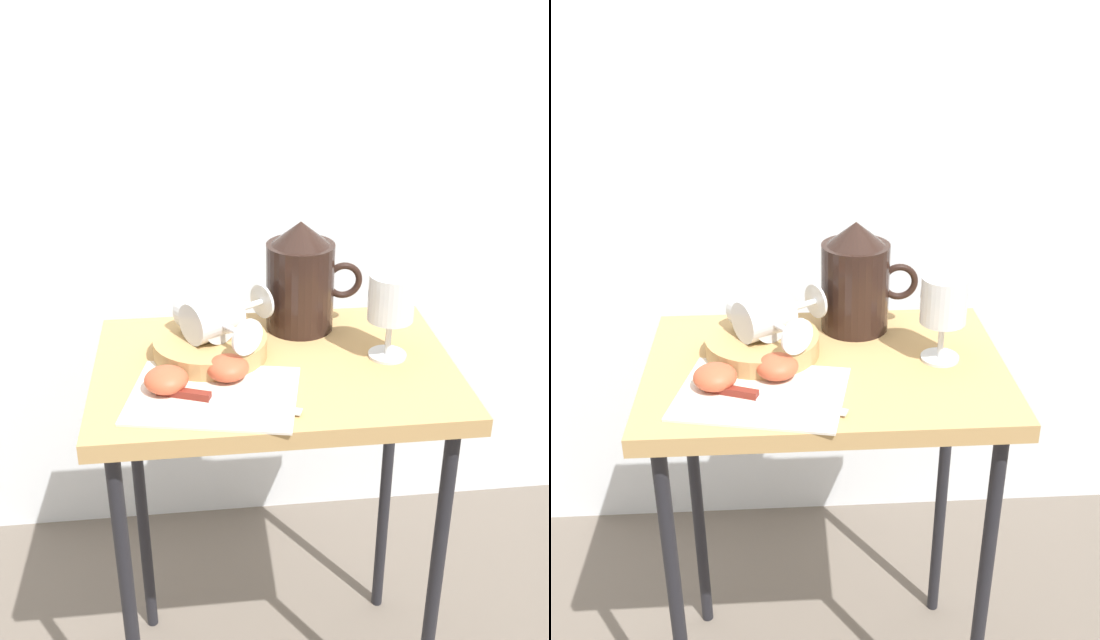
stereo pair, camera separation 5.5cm
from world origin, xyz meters
TOP-DOWN VIEW (x-y plane):
  - curtain_drape at (0.00, 0.54)m, footprint 2.40×0.03m
  - table at (0.00, 0.00)m, footprint 0.59×0.40m
  - linen_napkin at (-0.10, -0.09)m, footprint 0.29×0.24m
  - basket_tray at (-0.10, 0.04)m, footprint 0.19×0.19m
  - pitcher at (0.06, 0.13)m, footprint 0.17×0.12m
  - wine_glass_upright at (0.19, 0.01)m, footprint 0.08×0.08m
  - wine_glass_tipped_near at (-0.09, 0.04)m, footprint 0.16×0.14m
  - wine_glass_tipped_far at (-0.11, 0.04)m, footprint 0.14×0.16m
  - apple_half_left at (-0.17, -0.07)m, footprint 0.07×0.07m
  - apple_half_right at (-0.08, -0.04)m, footprint 0.07×0.07m
  - knife at (-0.12, -0.11)m, footprint 0.22×0.09m

SIDE VIEW (x-z plane):
  - table at x=0.00m, z-range 0.28..1.02m
  - linen_napkin at x=-0.10m, z-range 0.73..0.74m
  - knife at x=-0.12m, z-range 0.74..0.75m
  - basket_tray at x=-0.10m, z-range 0.73..0.77m
  - apple_half_left at x=-0.17m, z-range 0.74..0.78m
  - apple_half_right at x=-0.08m, z-range 0.74..0.78m
  - wine_glass_tipped_far at x=-0.11m, z-range 0.77..0.84m
  - wine_glass_tipped_near at x=-0.09m, z-range 0.77..0.84m
  - pitcher at x=0.06m, z-range 0.72..0.92m
  - wine_glass_upright at x=0.19m, z-range 0.76..0.91m
  - curtain_drape at x=0.00m, z-range 0.00..1.99m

